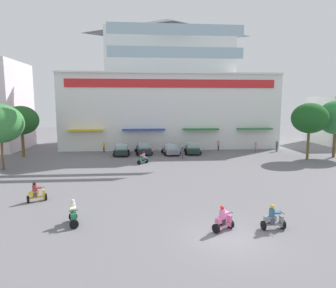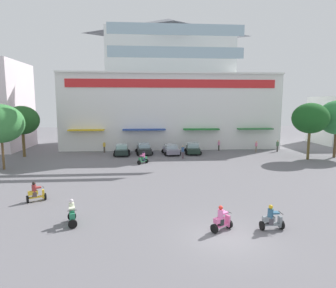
# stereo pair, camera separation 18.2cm
# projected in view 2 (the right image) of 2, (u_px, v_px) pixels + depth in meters

# --- Properties ---
(ground_plane) EXTENTS (128.00, 128.00, 0.00)m
(ground_plane) POSITION_uv_depth(u_px,v_px,m) (189.00, 177.00, 28.81)
(ground_plane) COLOR slate
(colonial_building) EXTENTS (34.73, 18.98, 21.64)m
(colonial_building) POSITION_uv_depth(u_px,v_px,m) (169.00, 92.00, 51.12)
(colonial_building) COLOR white
(colonial_building) RESTS_ON ground
(plaza_tree_0) EXTENTS (4.86, 4.91, 7.19)m
(plaza_tree_0) POSITION_uv_depth(u_px,v_px,m) (1.00, 124.00, 31.69)
(plaza_tree_0) COLOR brown
(plaza_tree_0) RESTS_ON ground
(plaza_tree_1) EXTENTS (4.51, 4.56, 7.33)m
(plaza_tree_1) POSITION_uv_depth(u_px,v_px,m) (310.00, 118.00, 37.41)
(plaza_tree_1) COLOR brown
(plaza_tree_1) RESTS_ON ground
(plaza_tree_2) EXTENTS (4.54, 4.07, 6.94)m
(plaza_tree_2) POSITION_uv_depth(u_px,v_px,m) (22.00, 120.00, 39.34)
(plaza_tree_2) COLOR brown
(plaza_tree_2) RESTS_ON ground
(parked_car_0) EXTENTS (2.50, 4.16, 1.51)m
(parked_car_0) POSITION_uv_depth(u_px,v_px,m) (122.00, 150.00, 41.28)
(parked_car_0) COLOR #1E2B27
(parked_car_0) RESTS_ON ground
(parked_car_1) EXTENTS (2.64, 4.51, 1.52)m
(parked_car_1) POSITION_uv_depth(u_px,v_px,m) (144.00, 149.00, 42.12)
(parked_car_1) COLOR black
(parked_car_1) RESTS_ON ground
(parked_car_2) EXTENTS (2.66, 4.13, 1.42)m
(parked_car_2) POSITION_uv_depth(u_px,v_px,m) (171.00, 149.00, 41.77)
(parked_car_2) COLOR gray
(parked_car_2) RESTS_ON ground
(parked_car_3) EXTENTS (2.65, 4.33, 1.55)m
(parked_car_3) POSITION_uv_depth(u_px,v_px,m) (193.00, 148.00, 42.39)
(parked_car_3) COLOR #1A2B23
(parked_car_3) RESTS_ON ground
(scooter_rider_1) EXTENTS (1.45, 1.06, 1.51)m
(scooter_rider_1) POSITION_uv_depth(u_px,v_px,m) (36.00, 193.00, 21.75)
(scooter_rider_1) COLOR black
(scooter_rider_1) RESTS_ON ground
(scooter_rider_3) EXTENTS (0.88, 1.50, 1.54)m
(scooter_rider_3) POSITION_uv_depth(u_px,v_px,m) (72.00, 214.00, 17.60)
(scooter_rider_3) COLOR black
(scooter_rider_3) RESTS_ON ground
(scooter_rider_4) EXTENTS (1.39, 1.11, 1.52)m
(scooter_rider_4) POSITION_uv_depth(u_px,v_px,m) (222.00, 220.00, 16.67)
(scooter_rider_4) COLOR black
(scooter_rider_4) RESTS_ON ground
(scooter_rider_5) EXTENTS (1.39, 1.43, 1.52)m
(scooter_rider_5) POSITION_uv_depth(u_px,v_px,m) (143.00, 159.00, 35.32)
(scooter_rider_5) COLOR black
(scooter_rider_5) RESTS_ON ground
(scooter_rider_6) EXTENTS (1.36, 0.57, 1.49)m
(scooter_rider_6) POSITION_uv_depth(u_px,v_px,m) (272.00, 220.00, 16.83)
(scooter_rider_6) COLOR black
(scooter_rider_6) RESTS_ON ground
(pedestrian_0) EXTENTS (0.55, 0.55, 1.63)m
(pedestrian_0) POSITION_uv_depth(u_px,v_px,m) (104.00, 146.00, 43.31)
(pedestrian_0) COLOR #4B4339
(pedestrian_0) RESTS_ON ground
(pedestrian_1) EXTENTS (0.39, 0.39, 1.66)m
(pedestrian_1) POSITION_uv_depth(u_px,v_px,m) (219.00, 145.00, 45.01)
(pedestrian_1) COLOR #2A2A20
(pedestrian_1) RESTS_ON ground
(pedestrian_2) EXTENTS (0.56, 0.56, 1.75)m
(pedestrian_2) POSITION_uv_depth(u_px,v_px,m) (278.00, 145.00, 44.15)
(pedestrian_2) COLOR #4A4442
(pedestrian_2) RESTS_ON ground
(pedestrian_3) EXTENTS (0.38, 0.38, 1.68)m
(pedestrian_3) POSITION_uv_depth(u_px,v_px,m) (256.00, 146.00, 43.59)
(pedestrian_3) COLOR #786C5B
(pedestrian_3) RESTS_ON ground
(pedestrian_4) EXTENTS (0.37, 0.37, 1.74)m
(pedestrian_4) POSITION_uv_depth(u_px,v_px,m) (183.00, 151.00, 38.67)
(pedestrian_4) COLOR #4F4048
(pedestrian_4) RESTS_ON ground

